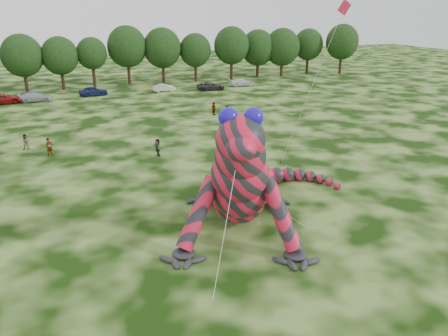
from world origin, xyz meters
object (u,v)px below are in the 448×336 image
tree_13 (231,53)px  tree_11 (163,55)px  car_3 (36,97)px  spectator_3 (214,109)px  tree_16 (308,51)px  car_6 (211,86)px  tree_15 (282,52)px  car_2 (4,99)px  spectator_1 (26,142)px  tree_7 (23,63)px  tree_17 (342,49)px  tree_14 (258,53)px  spectator_2 (227,112)px  tree_9 (93,63)px  tree_8 (61,63)px  inflatable_gecko (239,157)px  spectator_0 (49,147)px  spectator_5 (158,147)px  tree_12 (195,57)px  car_7 (241,82)px  tree_10 (128,55)px  flying_kite (339,20)px  car_5 (164,88)px  car_4 (93,91)px

tree_13 → tree_11: bearing=175.4°
car_3 → spectator_3: spectator_3 is taller
tree_16 → car_6: tree_16 is taller
car_3 → tree_15: bearing=-73.9°
car_2 → spectator_1: (4.28, -25.33, 0.06)m
tree_7 → tree_17: tree_17 is taller
car_3 → car_6: 28.01m
tree_14 → car_6: (-13.88, -11.25, -4.03)m
spectator_2 → car_6: bearing=102.4°
tree_9 → tree_8: bearing=-176.1°
inflatable_gecko → tree_7: 58.15m
tree_17 → tree_15: bearing=175.3°
tree_8 → spectator_1: 35.44m
tree_16 → spectator_3: bearing=-136.6°
spectator_0 → spectator_5: bearing=-47.6°
tree_12 → car_7: size_ratio=1.95×
tree_8 → spectator_1: tree_8 is taller
tree_10 → tree_17: (44.55, -1.92, -0.10)m
tree_12 → car_3: 30.51m
tree_11 → spectator_1: bearing=-121.6°
inflatable_gecko → tree_17: tree_17 is taller
tree_13 → tree_14: 6.54m
flying_kite → tree_10: size_ratio=1.37×
inflatable_gecko → tree_16: size_ratio=1.80×
tree_11 → car_5: tree_11 is taller
tree_17 → tree_10: bearing=177.5°
tree_15 → car_5: (-26.71, -8.75, -4.18)m
tree_11 → spectator_2: (1.22, -30.94, -4.23)m
tree_9 → spectator_5: 42.07m
car_2 → car_5: size_ratio=1.37×
tree_11 → tree_8: bearing=-176.2°
car_2 → spectator_1: 25.69m
car_6 → spectator_0: (-25.83, -28.37, 0.21)m
tree_9 → car_5: (10.70, -8.32, -3.70)m
tree_11 → car_3: bearing=-154.1°
tree_7 → tree_9: 11.17m
inflatable_gecko → car_3: bearing=128.7°
tree_14 → tree_17: size_ratio=0.91×
tree_7 → tree_16: 55.59m
tree_13 → car_7: 8.73m
car_6 → car_7: 6.96m
tree_7 → tree_13: 37.21m
tree_15 → spectator_0: bearing=-139.2°
tree_12 → car_2: size_ratio=1.69×
tree_8 → tree_7: bearing=-178.2°
spectator_0 → spectator_5: (9.71, -3.60, -0.05)m
tree_9 → tree_15: tree_15 is taller
tree_14 → spectator_2: 36.69m
spectator_5 → tree_9: bearing=174.1°
tree_11 → car_4: bearing=-146.5°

